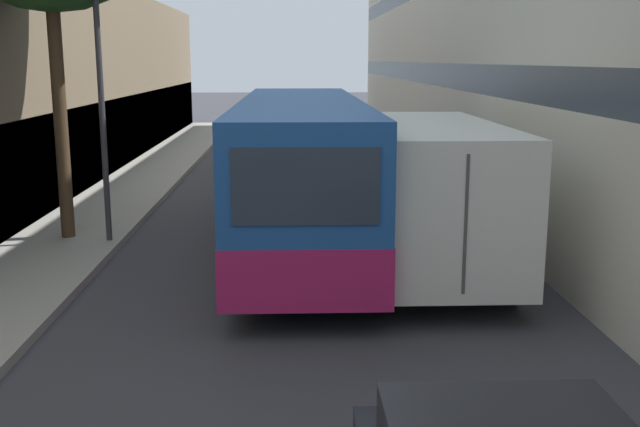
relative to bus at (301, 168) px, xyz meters
name	(u,v)px	position (x,y,z in m)	size (l,w,h in m)	color
ground_plane	(300,250)	(-0.04, -0.64, -1.62)	(150.00, 150.00, 0.00)	#38383D
sidewalk_left	(59,248)	(-4.97, -0.64, -1.54)	(2.40, 60.00, 0.16)	#9E998E
bus	(301,168)	(0.00, 0.00, 0.00)	(2.47, 11.66, 3.05)	#1E519E
box_truck	(420,185)	(2.24, -1.65, -0.10)	(2.32, 8.11, 2.77)	silver
panel_van	(266,141)	(-1.11, 10.29, -0.52)	(1.96, 4.56, 1.97)	#BCBCC1
street_lamp	(96,1)	(-4.02, -0.28, 3.37)	(0.36, 0.80, 7.00)	#38383D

